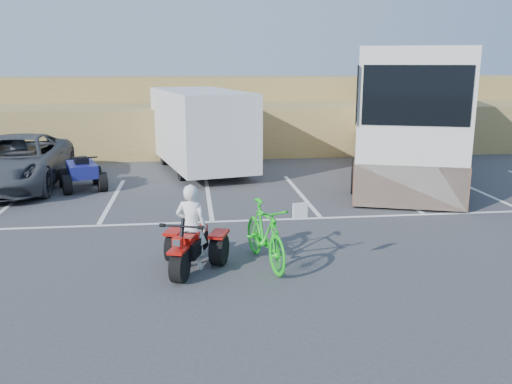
{
  "coord_description": "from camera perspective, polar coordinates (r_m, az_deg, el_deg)",
  "views": [
    {
      "loc": [
        -0.47,
        -10.25,
        3.75
      ],
      "look_at": [
        0.92,
        1.21,
        1.0
      ],
      "focal_mm": 38.0,
      "sensor_mm": 36.0,
      "label": 1
    }
  ],
  "objects": [
    {
      "name": "rv_motorhome",
      "position": [
        19.94,
        15.0,
        7.29
      ],
      "size": [
        6.39,
        11.76,
        4.11
      ],
      "rotation": [
        0.0,
        0.0,
        -0.32
      ],
      "color": "silver",
      "rests_on": "ground"
    },
    {
      "name": "parking_stripes",
      "position": [
        14.85,
        -1.56,
        -1.21
      ],
      "size": [
        28.0,
        5.16,
        0.01
      ],
      "color": "white",
      "rests_on": "ground"
    },
    {
      "name": "red_trike_atv",
      "position": [
        10.22,
        -6.96,
        -8.22
      ],
      "size": [
        1.61,
        1.85,
        1.01
      ],
      "primitive_type": null,
      "rotation": [
        0.0,
        0.0,
        -0.33
      ],
      "color": "#A20E09",
      "rests_on": "ground"
    },
    {
      "name": "rider",
      "position": [
        10.09,
        -6.81,
        -3.66
      ],
      "size": [
        0.68,
        0.55,
        1.61
      ],
      "primitive_type": "imported",
      "rotation": [
        0.0,
        0.0,
        2.82
      ],
      "color": "white",
      "rests_on": "ground"
    },
    {
      "name": "grey_pickup",
      "position": [
        18.29,
        -23.96,
        2.93
      ],
      "size": [
        2.74,
        5.75,
        1.59
      ],
      "primitive_type": "imported",
      "rotation": [
        0.0,
        0.0,
        0.02
      ],
      "color": "#43464B",
      "rests_on": "ground"
    },
    {
      "name": "green_dirt_bike",
      "position": [
        10.25,
        0.95,
        -4.44
      ],
      "size": [
        0.99,
        2.11,
        1.22
      ],
      "primitive_type": "imported",
      "rotation": [
        0.0,
        0.0,
        0.22
      ],
      "color": "#14BF19",
      "rests_on": "ground"
    },
    {
      "name": "grass_embankment",
      "position": [
        25.83,
        -5.93,
        8.16
      ],
      "size": [
        40.0,
        8.5,
        3.1
      ],
      "color": "olive",
      "rests_on": "ground"
    },
    {
      "name": "ground",
      "position": [
        10.92,
        -4.08,
        -6.72
      ],
      "size": [
        100.0,
        100.0,
        0.0
      ],
      "primitive_type": "plane",
      "color": "#39393B",
      "rests_on": "ground"
    },
    {
      "name": "quad_atv_green",
      "position": [
        19.08,
        -6.18,
        1.98
      ],
      "size": [
        1.08,
        1.38,
        0.86
      ],
      "primitive_type": null,
      "rotation": [
        0.0,
        0.0,
        -0.07
      ],
      "color": "#196116",
      "rests_on": "ground"
    },
    {
      "name": "cargo_trailer",
      "position": [
        19.42,
        -5.88,
        6.77
      ],
      "size": [
        3.75,
        6.47,
        2.83
      ],
      "rotation": [
        0.0,
        0.0,
        0.23
      ],
      "color": "silver",
      "rests_on": "ground"
    },
    {
      "name": "quad_atv_blue",
      "position": [
        17.4,
        -17.72,
        0.3
      ],
      "size": [
        1.7,
        1.97,
        1.09
      ],
      "primitive_type": null,
      "rotation": [
        0.0,
        0.0,
        0.31
      ],
      "color": "navy",
      "rests_on": "ground"
    }
  ]
}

